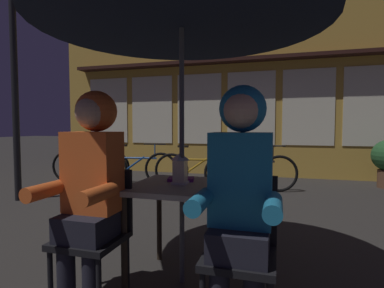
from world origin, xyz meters
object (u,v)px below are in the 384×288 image
object	(u,v)px
chair_left	(97,227)
street_lamp	(13,26)
lantern	(180,168)
bicycle_fourth	(250,172)
person_right_hooded	(240,184)
book	(181,179)
patio_umbrella	(182,1)
bicycle_second	(136,168)
person_left_hooded	(91,176)
cafe_table	(182,198)
bicycle_nearest	(90,166)
bicycle_third	(198,170)
chair_right	(241,243)

from	to	relation	value
chair_left	street_lamp	xyz separation A→B (m)	(-2.80, 2.04, 2.23)
lantern	bicycle_fourth	size ratio (longest dim) A/B	0.14
person_right_hooded	book	distance (m)	0.78
patio_umbrella	bicycle_fourth	distance (m)	3.77
street_lamp	lantern	bearing A→B (deg)	-27.07
bicycle_fourth	book	distance (m)	3.25
chair_left	bicycle_second	bearing A→B (deg)	113.02
street_lamp	bicycle_second	bearing A→B (deg)	53.38
patio_umbrella	bicycle_fourth	size ratio (longest dim) A/B	1.40
bicycle_fourth	chair_left	bearing A→B (deg)	-100.43
chair_left	book	world-z (taller)	chair_left
street_lamp	person_left_hooded	bearing A→B (deg)	-36.93
cafe_table	bicycle_nearest	world-z (taller)	bicycle_nearest
street_lamp	bicycle_nearest	xyz separation A→B (m)	(0.19, 1.63, -2.37)
street_lamp	book	distance (m)	4.08
person_left_hooded	bicycle_nearest	xyz separation A→B (m)	(-2.61, 3.74, -0.50)
chair_left	bicycle_third	size ratio (longest dim) A/B	0.52
book	lantern	bearing A→B (deg)	-87.88
cafe_table	bicycle_fourth	world-z (taller)	bicycle_fourth
patio_umbrella	book	size ratio (longest dim) A/B	11.55
street_lamp	person_right_hooded	bearing A→B (deg)	-29.23
chair_right	person_right_hooded	distance (m)	0.36
lantern	bicycle_third	bearing A→B (deg)	102.81
chair_right	person_right_hooded	bearing A→B (deg)	-90.00
street_lamp	book	world-z (taller)	street_lamp
bicycle_nearest	bicycle_third	xyz separation A→B (m)	(2.31, 0.07, 0.00)
person_left_hooded	bicycle_nearest	world-z (taller)	person_left_hooded
patio_umbrella	bicycle_second	size ratio (longest dim) A/B	1.39
book	street_lamp	bearing A→B (deg)	141.21
street_lamp	bicycle_nearest	distance (m)	2.88
bicycle_second	person_left_hooded	bearing A→B (deg)	-67.29
chair_right	bicycle_nearest	xyz separation A→B (m)	(-3.57, 3.68, -0.14)
chair_right	bicycle_second	bearing A→B (deg)	124.41
person_right_hooded	bicycle_fourth	xyz separation A→B (m)	(-0.28, 3.78, -0.50)
person_left_hooded	person_right_hooded	world-z (taller)	same
cafe_table	book	xyz separation A→B (m)	(-0.05, 0.13, 0.11)
lantern	chair_left	world-z (taller)	lantern
cafe_table	book	size ratio (longest dim) A/B	3.70
person_right_hooded	bicycle_nearest	distance (m)	5.19
person_right_hooded	bicycle_fourth	size ratio (longest dim) A/B	0.85
lantern	chair_right	world-z (taller)	lantern
bicycle_nearest	book	world-z (taller)	bicycle_nearest
bicycle_fourth	chair_right	bearing A→B (deg)	-85.76
bicycle_third	book	xyz separation A→B (m)	(0.73, -3.24, 0.41)
bicycle_nearest	book	bearing A→B (deg)	-46.27
bicycle_second	bicycle_third	distance (m)	1.27
person_left_hooded	bicycle_second	size ratio (longest dim) A/B	0.84
person_right_hooded	bicycle_nearest	xyz separation A→B (m)	(-3.57, 3.74, -0.50)
patio_umbrella	book	bearing A→B (deg)	110.78
lantern	bicycle_nearest	world-z (taller)	lantern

